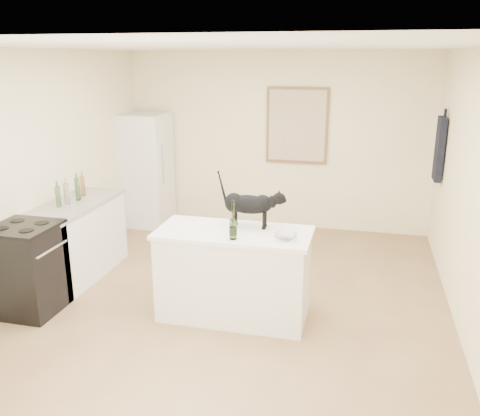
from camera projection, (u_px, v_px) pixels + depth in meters
name	position (u px, v px, depth m)	size (l,w,h in m)	color
floor	(230.00, 305.00, 5.36)	(5.50, 5.50, 0.00)	#987E51
ceiling	(228.00, 47.00, 4.62)	(5.50, 5.50, 0.00)	white
wall_back	(277.00, 142.00, 7.55)	(4.50, 4.50, 0.00)	#FFF7C5
wall_front	(80.00, 321.00, 2.43)	(4.50, 4.50, 0.00)	#FFF7C5
wall_left	(29.00, 173.00, 5.50)	(5.50, 5.50, 0.00)	#FFF7C5
wall_right	(475.00, 200.00, 4.48)	(5.50, 5.50, 0.00)	#FFF7C5
island_base	(234.00, 276.00, 5.03)	(1.44, 0.67, 0.86)	white
island_top	(234.00, 233.00, 4.90)	(1.50, 0.70, 0.04)	white
left_cabinets	(76.00, 241.00, 5.96)	(0.60, 1.40, 0.86)	white
left_countertop	(72.00, 205.00, 5.83)	(0.62, 1.44, 0.04)	gray
stove	(27.00, 270.00, 5.12)	(0.60, 0.60, 0.90)	black
fridge	(146.00, 170.00, 7.75)	(0.68, 0.68, 1.70)	white
artwork_frame	(297.00, 126.00, 7.38)	(0.90, 0.03, 1.10)	brown
artwork_canvas	(297.00, 126.00, 7.36)	(0.82, 0.00, 1.02)	beige
hanging_garment	(440.00, 149.00, 6.37)	(0.08, 0.34, 0.80)	black
black_cat	(249.00, 207.00, 4.96)	(0.59, 0.18, 0.41)	black
wine_bottle	(233.00, 222.00, 4.63)	(0.07, 0.07, 0.32)	#2B5020
glass_bowl	(286.00, 237.00, 4.66)	(0.21, 0.21, 0.05)	silver
fridge_paper	(169.00, 146.00, 7.69)	(0.01, 0.14, 0.18)	beige
counter_bottle_cluster	(71.00, 191.00, 5.84)	(0.12, 0.54, 0.27)	#20521C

